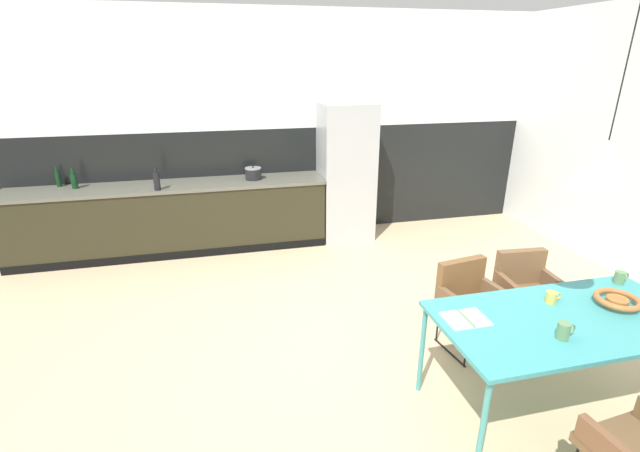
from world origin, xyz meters
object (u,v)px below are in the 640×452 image
at_px(armchair_far_side, 469,295).
at_px(open_book, 466,319).
at_px(fruit_bowl, 617,300).
at_px(pendant_lamp_over_table_near, 603,165).
at_px(mug_wide_latte, 620,277).
at_px(refrigerator_column, 346,172).
at_px(dining_table, 568,323).
at_px(cooking_pot, 253,173).
at_px(armchair_near_window, 526,283).
at_px(mug_white_ceramic, 564,331).
at_px(bottle_oil_tall, 74,180).
at_px(bottle_wine_green, 58,179).
at_px(mug_glass_clear, 552,297).
at_px(bottle_spice_small, 157,180).

bearing_deg(armchair_far_side, open_book, 46.90).
bearing_deg(fruit_bowl, pendant_lamp_over_table_near, -173.80).
bearing_deg(mug_wide_latte, refrigerator_column, 110.53).
xyz_separation_m(dining_table, cooking_pot, (-1.74, 3.58, 0.26)).
bearing_deg(armchair_near_window, refrigerator_column, -66.25).
distance_m(fruit_bowl, mug_white_ceramic, 0.69).
bearing_deg(bottle_oil_tall, bottle_wine_green, 147.54).
bearing_deg(mug_glass_clear, mug_wide_latte, 10.07).
relative_size(fruit_bowl, bottle_oil_tall, 1.17).
height_order(mug_white_ceramic, cooking_pot, cooking_pot).
relative_size(refrigerator_column, bottle_wine_green, 7.52).
bearing_deg(mug_white_ceramic, pendant_lamp_over_table_near, 42.40).
distance_m(refrigerator_column, armchair_far_side, 2.77).
distance_m(armchair_near_window, bottle_spice_small, 4.14).
xyz_separation_m(armchair_far_side, pendant_lamp_over_table_near, (0.20, -0.84, 1.31)).
distance_m(bottle_spice_small, pendant_lamp_over_table_near, 4.49).
height_order(bottle_oil_tall, bottle_spice_small, bottle_spice_small).
height_order(dining_table, mug_glass_clear, mug_glass_clear).
height_order(bottle_oil_tall, pendant_lamp_over_table_near, pendant_lamp_over_table_near).
bearing_deg(fruit_bowl, armchair_near_window, 90.89).
distance_m(armchair_near_window, open_book, 1.38).
bearing_deg(mug_glass_clear, bottle_wine_green, 138.91).
relative_size(dining_table, armchair_far_side, 2.31).
height_order(fruit_bowl, bottle_oil_tall, bottle_oil_tall).
bearing_deg(mug_wide_latte, cooking_pot, 127.11).
bearing_deg(mug_white_ceramic, bottle_oil_tall, 133.70).
distance_m(armchair_near_window, bottle_oil_tall, 5.11).
bearing_deg(mug_glass_clear, armchair_near_window, 61.30).
height_order(mug_white_ceramic, bottle_wine_green, bottle_wine_green).
relative_size(fruit_bowl, bottle_spice_small, 1.05).
xyz_separation_m(open_book, bottle_wine_green, (-3.41, 3.65, 0.23)).
bearing_deg(dining_table, cooking_pot, 115.92).
xyz_separation_m(mug_white_ceramic, bottle_spice_small, (-2.69, 3.53, 0.20)).
relative_size(mug_glass_clear, bottle_wine_green, 0.48).
height_order(armchair_near_window, bottle_spice_small, bottle_spice_small).
bearing_deg(bottle_wine_green, pendant_lamp_over_table_near, -42.68).
xyz_separation_m(fruit_bowl, open_book, (-1.11, 0.08, -0.04)).
xyz_separation_m(cooking_pot, bottle_spice_small, (-1.16, -0.24, 0.04)).
relative_size(armchair_near_window, bottle_spice_small, 2.65).
relative_size(armchair_far_side, mug_white_ceramic, 6.07).
distance_m(open_book, bottle_spice_small, 3.91).
relative_size(cooking_pot, bottle_oil_tall, 0.84).
bearing_deg(fruit_bowl, refrigerator_column, 104.68).
relative_size(armchair_near_window, mug_white_ceramic, 5.99).
xyz_separation_m(fruit_bowl, pendant_lamp_over_table_near, (-0.43, -0.05, 0.99)).
xyz_separation_m(open_book, pendant_lamp_over_table_near, (0.68, -0.13, 1.02)).
bearing_deg(bottle_wine_green, mug_glass_clear, -41.09).
height_order(refrigerator_column, open_book, refrigerator_column).
bearing_deg(refrigerator_column, bottle_spice_small, -174.60).
height_order(mug_white_ceramic, bottle_oil_tall, bottle_oil_tall).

